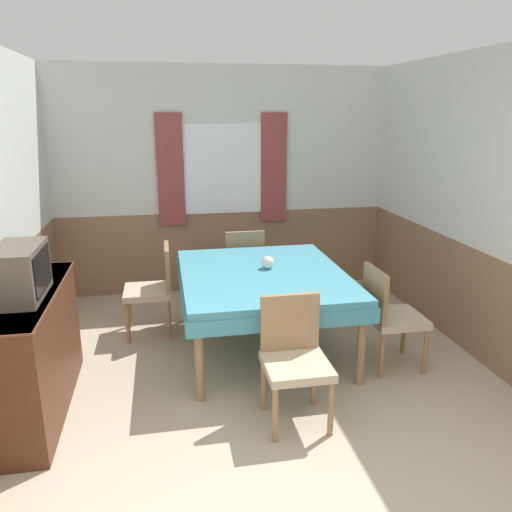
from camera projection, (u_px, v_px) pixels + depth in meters
The scene contains 10 objects.
wall_back at pixel (224, 181), 5.81m from camera, with size 4.25×0.10×2.60m.
wall_right at pixel (479, 208), 4.26m from camera, with size 0.05×4.38×2.60m.
dining_table at pixel (263, 283), 4.42m from camera, with size 1.45×1.72×0.73m.
chair_right_near at pixel (389, 313), 4.14m from camera, with size 0.44×0.44×0.88m.
chair_head_near at pixel (294, 355), 3.43m from camera, with size 0.44×0.44×0.88m.
chair_left_far at pixel (154, 286), 4.78m from camera, with size 0.44×0.44×0.88m.
chair_head_window at pixel (243, 264), 5.49m from camera, with size 0.44×0.44×0.88m.
sideboard at pixel (30, 352), 3.52m from camera, with size 0.46×1.42×0.91m.
tv at pixel (20, 272), 3.25m from camera, with size 0.29×0.54×0.35m.
vase at pixel (268, 262), 4.47m from camera, with size 0.12×0.12×0.12m.
Camera 1 is at (-0.70, -1.79, 2.09)m, focal length 35.00 mm.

